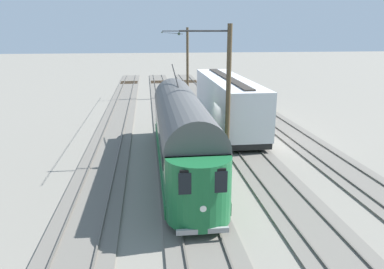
{
  "coord_description": "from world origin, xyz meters",
  "views": [
    {
      "loc": [
        4.07,
        25.05,
        7.5
      ],
      "look_at": [
        1.64,
        5.26,
        1.88
      ],
      "focal_mm": 34.39,
      "sensor_mm": 36.0,
      "label": 1
    }
  ],
  "objects_px": {
    "catenary_pole_foreground": "(187,62)",
    "catenary_pole_mid_near": "(227,91)",
    "track_end_bumper": "(260,107)",
    "vintage_streetcar": "(182,130)",
    "boxcar_adjacent": "(227,100)"
  },
  "relations": [
    {
      "from": "boxcar_adjacent",
      "to": "catenary_pole_foreground",
      "type": "xyz_separation_m",
      "value": [
        1.73,
        -13.92,
        1.97
      ]
    },
    {
      "from": "boxcar_adjacent",
      "to": "track_end_bumper",
      "type": "relative_size",
      "value": 8.12
    },
    {
      "from": "boxcar_adjacent",
      "to": "vintage_streetcar",
      "type": "bearing_deg",
      "value": 63.32
    },
    {
      "from": "vintage_streetcar",
      "to": "catenary_pole_foreground",
      "type": "distance_m",
      "value": 23.09
    },
    {
      "from": "catenary_pole_foreground",
      "to": "track_end_bumper",
      "type": "height_order",
      "value": "catenary_pole_foreground"
    },
    {
      "from": "catenary_pole_foreground",
      "to": "catenary_pole_mid_near",
      "type": "xyz_separation_m",
      "value": [
        0.0,
        21.6,
        0.0
      ]
    },
    {
      "from": "boxcar_adjacent",
      "to": "catenary_pole_mid_near",
      "type": "height_order",
      "value": "catenary_pole_mid_near"
    },
    {
      "from": "catenary_pole_foreground",
      "to": "track_end_bumper",
      "type": "distance_m",
      "value": 11.19
    },
    {
      "from": "vintage_streetcar",
      "to": "boxcar_adjacent",
      "type": "relative_size",
      "value": 1.08
    },
    {
      "from": "vintage_streetcar",
      "to": "boxcar_adjacent",
      "type": "distance_m",
      "value": 9.99
    },
    {
      "from": "vintage_streetcar",
      "to": "catenary_pole_foreground",
      "type": "height_order",
      "value": "catenary_pole_foreground"
    },
    {
      "from": "vintage_streetcar",
      "to": "catenary_pole_mid_near",
      "type": "distance_m",
      "value": 3.57
    },
    {
      "from": "catenary_pole_foreground",
      "to": "track_end_bumper",
      "type": "bearing_deg",
      "value": 126.03
    },
    {
      "from": "vintage_streetcar",
      "to": "catenary_pole_foreground",
      "type": "bearing_deg",
      "value": -96.89
    },
    {
      "from": "vintage_streetcar",
      "to": "boxcar_adjacent",
      "type": "bearing_deg",
      "value": -116.68
    }
  ]
}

